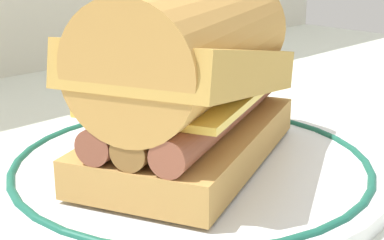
{
  "coord_description": "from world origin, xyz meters",
  "views": [
    {
      "loc": [
        -0.25,
        -0.29,
        0.17
      ],
      "look_at": [
        0.03,
        -0.0,
        0.04
      ],
      "focal_mm": 54.34,
      "sensor_mm": 36.0,
      "label": 1
    }
  ],
  "objects": [
    {
      "name": "plate",
      "position": [
        0.03,
        -0.0,
        0.01
      ],
      "size": [
        0.29,
        0.29,
        0.01
      ],
      "color": "white",
      "rests_on": "ground_plane"
    },
    {
      "name": "sausage_sandwich",
      "position": [
        0.03,
        -0.0,
        0.08
      ],
      "size": [
        0.22,
        0.17,
        0.13
      ],
      "rotation": [
        0.0,
        0.0,
        0.4
      ],
      "color": "#BC8B48",
      "rests_on": "plate"
    },
    {
      "name": "ground_plane",
      "position": [
        0.0,
        0.0,
        0.0
      ],
      "size": [
        1.5,
        1.5,
        0.0
      ],
      "primitive_type": "plane",
      "color": "silver"
    }
  ]
}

